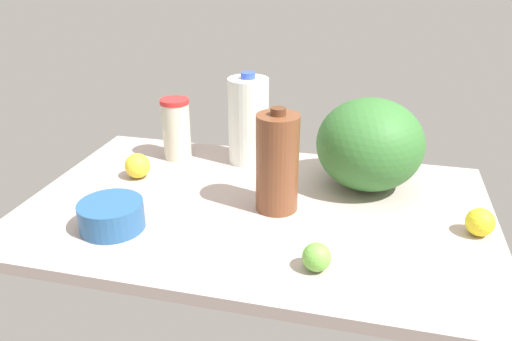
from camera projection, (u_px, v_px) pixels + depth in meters
The scene contains 9 objects.
countertop at pixel (256, 210), 130.89cm from camera, with size 120.00×76.00×3.00cm, color #AF9D98.
tumbler_cup at pixel (176, 129), 155.28cm from camera, with size 8.88×8.88×19.18cm.
watermelon at pixel (370, 144), 135.46cm from camera, with size 29.06×29.06×25.11cm, color #347030.
chocolate_milk_jug at pixel (277, 164), 123.41cm from camera, with size 10.75×10.75×26.95cm.
milk_jug at pixel (248, 121), 151.31cm from camera, with size 12.25×12.25×28.02cm.
mixing_bowl at pixel (112, 215), 118.67cm from camera, with size 15.49×15.49×6.74cm, color #28588E.
lime_beside_bowl at pixel (317, 257), 103.53cm from camera, with size 6.13×6.13×6.13cm, color #6BB642.
lemon_near_front at pixel (480, 222), 115.90cm from camera, with size 6.67×6.67×6.67cm, color yellow.
lemon_loose at pixel (138, 166), 144.21cm from camera, with size 7.29×7.29×7.29cm, color yellow.
Camera 1 is at (27.36, -111.20, 65.74)cm, focal length 35.00 mm.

